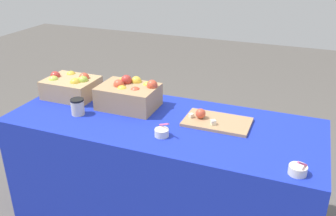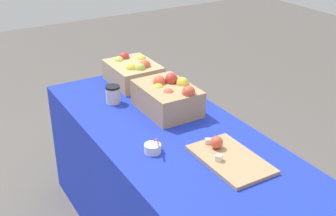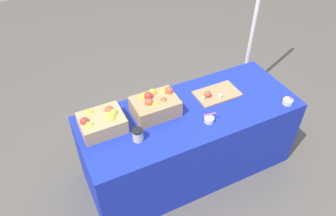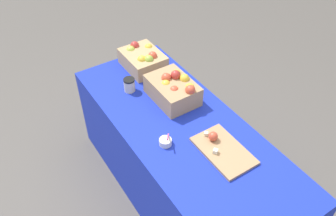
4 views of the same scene
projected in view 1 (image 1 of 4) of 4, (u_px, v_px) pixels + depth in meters
The scene contains 8 objects.
ground_plane at pixel (163, 216), 2.54m from camera, with size 10.00×10.00×0.00m, color #56514C.
table at pixel (163, 171), 2.38m from camera, with size 1.90×0.76×0.74m, color #192DB7.
apple_crate_left at pixel (72, 86), 2.54m from camera, with size 0.34×0.27×0.17m.
apple_crate_middle at pixel (129, 95), 2.38m from camera, with size 0.37×0.27×0.20m.
cutting_board_front at pixel (215, 121), 2.19m from camera, with size 0.39×0.24×0.08m.
sample_bowl_near at pixel (298, 170), 1.71m from camera, with size 0.09×0.09×0.09m.
sample_bowl_mid at pixel (162, 132), 2.04m from camera, with size 0.09×0.09×0.10m.
coffee_cup at pixel (78, 107), 2.28m from camera, with size 0.08×0.08×0.10m.
Camera 1 is at (0.77, -1.84, 1.73)m, focal length 39.24 mm.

